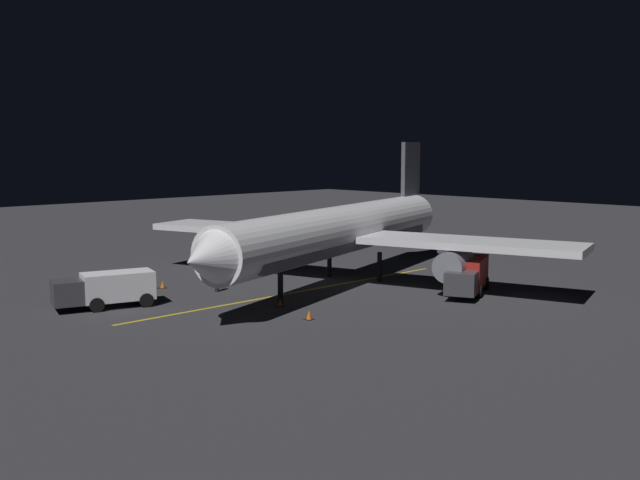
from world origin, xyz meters
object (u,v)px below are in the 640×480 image
airliner (343,232)px  traffic_cone_near_right (280,302)px  ground_crew_worker (217,279)px  traffic_cone_under_wing (309,315)px  traffic_cone_near_left (163,285)px  baggage_truck (108,289)px  traffic_cone_far (154,285)px  catering_truck (467,276)px

airliner → traffic_cone_near_right: bearing=107.4°
ground_crew_worker → traffic_cone_under_wing: ground_crew_worker is taller
traffic_cone_under_wing → airliner: bearing=-56.1°
airliner → traffic_cone_near_left: 13.71m
ground_crew_worker → traffic_cone_near_right: ground_crew_worker is taller
airliner → baggage_truck: airliner is taller
traffic_cone_near_right → traffic_cone_under_wing: 4.06m
baggage_truck → traffic_cone_under_wing: baggage_truck is taller
traffic_cone_far → airliner: bearing=-125.9°
baggage_truck → ground_crew_worker: 8.04m
baggage_truck → catering_truck: size_ratio=1.00×
ground_crew_worker → traffic_cone_near_left: 4.34m
catering_truck → traffic_cone_near_left: (16.65, 13.87, -1.02)m
traffic_cone_near_right → catering_truck: bearing=-117.5°
airliner → catering_truck: bearing=-160.5°
traffic_cone_near_left → traffic_cone_far: 0.58m
ground_crew_worker → traffic_cone_under_wing: (-10.60, 1.18, -0.64)m
traffic_cone_under_wing → traffic_cone_far: (14.71, 1.34, 0.00)m
traffic_cone_near_right → traffic_cone_under_wing: (-3.89, 1.17, 0.00)m
ground_crew_worker → traffic_cone_near_right: size_ratio=3.16×
catering_truck → traffic_cone_under_wing: size_ratio=11.83×
traffic_cone_near_left → airliner: bearing=-125.9°
airliner → traffic_cone_under_wing: (-6.62, 9.86, -3.59)m
airliner → ground_crew_worker: airliner is taller
traffic_cone_far → baggage_truck: bearing=121.8°
catering_truck → traffic_cone_near_right: catering_truck is taller
traffic_cone_far → ground_crew_worker: bearing=-148.5°
baggage_truck → traffic_cone_near_right: size_ratio=11.83×
baggage_truck → traffic_cone_far: (3.40, -5.48, -0.93)m
ground_crew_worker → traffic_cone_near_left: bearing=28.4°
airliner → ground_crew_worker: bearing=65.3°
airliner → baggage_truck: (4.69, 16.68, -2.66)m
airliner → traffic_cone_near_right: (-2.73, 8.69, -3.59)m
ground_crew_worker → traffic_cone_near_left: (3.78, 2.04, -0.64)m
ground_crew_worker → traffic_cone_near_right: (-6.71, 0.01, -0.64)m
baggage_truck → traffic_cone_far: bearing=-58.2°
traffic_cone_near_right → baggage_truck: bearing=47.1°
traffic_cone_under_wing → traffic_cone_near_left: bearing=3.4°
catering_truck → traffic_cone_far: size_ratio=11.83×
airliner → traffic_cone_near_left: (7.76, 10.72, -3.59)m
traffic_cone_near_left → traffic_cone_near_right: 10.69m
traffic_cone_under_wing → catering_truck: bearing=-99.9°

